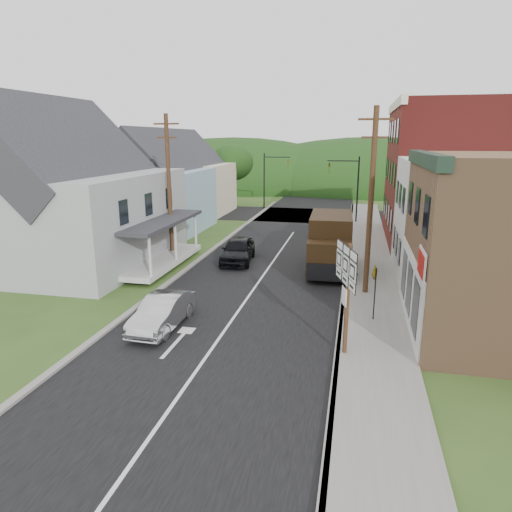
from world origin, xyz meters
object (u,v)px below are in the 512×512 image
Objects in this scene: warning_sign at (375,285)px; dark_sedan at (238,250)px; silver_sedan at (162,312)px; delivery_van at (330,243)px; route_sign_cluster at (346,283)px.

dark_sedan is at bearing 156.18° from warning_sign.
warning_sign reaches higher than silver_sedan.
dark_sedan is 0.76× the size of delivery_van.
dark_sedan is (0.41, 10.59, 0.10)m from silver_sedan.
silver_sedan is 1.69× the size of warning_sign.
route_sign_cluster is at bearing -64.79° from dark_sedan.
warning_sign is at bearing -75.13° from delivery_van.
dark_sedan is 1.90× the size of warning_sign.
silver_sedan is at bearing -142.25° from warning_sign.
warning_sign is (2.27, -7.43, 0.02)m from delivery_van.
warning_sign is (1.12, 3.40, -1.06)m from route_sign_cluster.
delivery_van reaches higher than silver_sedan.
silver_sedan is 11.66m from delivery_van.
delivery_van is at bearing 59.24° from silver_sedan.
dark_sedan reaches higher than silver_sedan.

